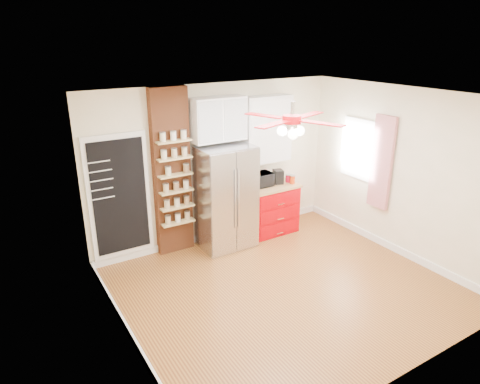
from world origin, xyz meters
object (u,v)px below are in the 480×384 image
canister_left (292,180)px  fridge (225,197)px  pantry_jar_oats (168,171)px  ceiling_fan (292,120)px  coffee_maker (278,177)px  toaster_oven (260,180)px  red_cabinet (270,208)px

canister_left → fridge: bearing=176.0°
fridge → pantry_jar_oats: bearing=170.6°
ceiling_fan → pantry_jar_oats: 2.25m
coffee_maker → pantry_jar_oats: pantry_jar_oats is taller
canister_left → pantry_jar_oats: pantry_jar_oats is taller
toaster_oven → canister_left: size_ratio=3.00×
red_cabinet → pantry_jar_oats: (-1.89, 0.10, 0.99)m
ceiling_fan → coffee_maker: (1.08, 1.68, -1.40)m
fridge → coffee_maker: bearing=2.7°
coffee_maker → red_cabinet: bearing=-162.6°
ceiling_fan → coffee_maker: ceiling_fan is taller
toaster_oven → coffee_maker: coffee_maker is taller
coffee_maker → canister_left: (0.21, -0.15, -0.05)m
canister_left → pantry_jar_oats: 2.32m
canister_left → pantry_jar_oats: (-2.26, 0.25, 0.46)m
pantry_jar_oats → red_cabinet: bearing=-3.1°
red_cabinet → pantry_jar_oats: 2.13m
fridge → canister_left: size_ratio=12.00×
fridge → red_cabinet: size_ratio=1.86×
ceiling_fan → pantry_jar_oats: size_ratio=10.75×
red_cabinet → toaster_oven: (-0.21, 0.04, 0.57)m
toaster_oven → pantry_jar_oats: (-1.68, 0.06, 0.42)m
toaster_oven → coffee_maker: bearing=-6.4°
ceiling_fan → canister_left: (1.29, 1.54, -1.45)m
fridge → toaster_oven: (0.76, 0.09, 0.15)m
ceiling_fan → toaster_oven: (0.71, 1.72, -1.40)m
red_cabinet → ceiling_fan: size_ratio=0.67×
fridge → pantry_jar_oats: size_ratio=13.44×
ceiling_fan → coffee_maker: size_ratio=5.58×
fridge → red_cabinet: bearing=3.0°
ceiling_fan → pantry_jar_oats: ceiling_fan is taller
fridge → toaster_oven: fridge is taller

